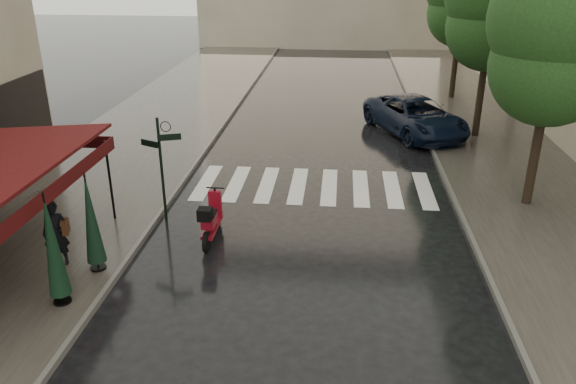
% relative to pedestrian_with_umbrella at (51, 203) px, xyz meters
% --- Properties ---
extents(ground, '(120.00, 120.00, 0.00)m').
position_rel_pedestrian_with_umbrella_xyz_m(ground, '(3.00, -0.10, -1.75)').
color(ground, black).
rests_on(ground, ground).
extents(sidewalk_near, '(6.00, 60.00, 0.12)m').
position_rel_pedestrian_with_umbrella_xyz_m(sidewalk_near, '(-1.50, 11.90, -1.69)').
color(sidewalk_near, '#38332D').
rests_on(sidewalk_near, ground).
extents(sidewalk_far, '(5.50, 60.00, 0.12)m').
position_rel_pedestrian_with_umbrella_xyz_m(sidewalk_far, '(13.25, 11.90, -1.69)').
color(sidewalk_far, '#38332D').
rests_on(sidewalk_far, ground).
extents(curb_near, '(0.12, 60.00, 0.16)m').
position_rel_pedestrian_with_umbrella_xyz_m(curb_near, '(1.55, 11.90, -1.68)').
color(curb_near, '#595651').
rests_on(curb_near, ground).
extents(curb_far, '(0.12, 60.00, 0.16)m').
position_rel_pedestrian_with_umbrella_xyz_m(curb_far, '(10.45, 11.90, -1.68)').
color(curb_far, '#595651').
rests_on(curb_far, ground).
extents(crosswalk, '(7.85, 3.20, 0.01)m').
position_rel_pedestrian_with_umbrella_xyz_m(crosswalk, '(5.97, 5.90, -1.75)').
color(crosswalk, silver).
rests_on(crosswalk, ground).
extents(signpost, '(1.17, 0.29, 3.10)m').
position_rel_pedestrian_with_umbrella_xyz_m(signpost, '(1.80, 2.90, 0.08)').
color(signpost, black).
rests_on(signpost, ground).
extents(tree_near, '(3.80, 3.80, 7.99)m').
position_rel_pedestrian_with_umbrella_xyz_m(tree_near, '(12.60, 4.90, 3.57)').
color(tree_near, black).
rests_on(tree_near, sidewalk_far).
extents(pedestrian_with_umbrella, '(1.22, 1.23, 2.46)m').
position_rel_pedestrian_with_umbrella_xyz_m(pedestrian_with_umbrella, '(0.00, 0.00, 0.00)').
color(pedestrian_with_umbrella, black).
rests_on(pedestrian_with_umbrella, sidewalk_near).
extents(scooter, '(0.51, 1.92, 1.27)m').
position_rel_pedestrian_with_umbrella_xyz_m(scooter, '(3.41, 1.80, -1.17)').
color(scooter, black).
rests_on(scooter, ground).
extents(parked_car, '(4.65, 6.18, 1.56)m').
position_rel_pedestrian_with_umbrella_xyz_m(parked_car, '(10.00, 12.28, -0.97)').
color(parked_car, black).
rests_on(parked_car, ground).
extents(parasol_front, '(0.47, 0.47, 2.63)m').
position_rel_pedestrian_with_umbrella_xyz_m(parasol_front, '(0.81, -1.60, -0.22)').
color(parasol_front, black).
rests_on(parasol_front, sidewalk_near).
extents(parasol_back, '(0.46, 0.46, 2.48)m').
position_rel_pedestrian_with_umbrella_xyz_m(parasol_back, '(1.02, -0.15, -0.30)').
color(parasol_back, black).
rests_on(parasol_back, sidewalk_near).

